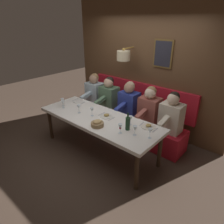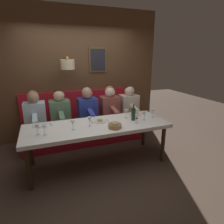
# 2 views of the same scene
# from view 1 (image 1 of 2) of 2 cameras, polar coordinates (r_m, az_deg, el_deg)

# --- Properties ---
(ground_plane) EXTENTS (12.00, 12.00, 0.00)m
(ground_plane) POSITION_cam_1_polar(r_m,az_deg,el_deg) (4.16, -3.50, -10.71)
(ground_plane) COLOR #423328
(dining_table) EXTENTS (0.90, 2.45, 0.74)m
(dining_table) POSITION_cam_1_polar(r_m,az_deg,el_deg) (3.81, -3.76, -2.39)
(dining_table) COLOR white
(dining_table) RESTS_ON ground_plane
(banquette_bench) EXTENTS (0.52, 2.65, 0.45)m
(banquette_bench) POSITION_cam_1_polar(r_m,az_deg,el_deg) (4.62, 4.16, -3.58)
(banquette_bench) COLOR red
(banquette_bench) RESTS_ON ground_plane
(back_wall_panel) EXTENTS (0.59, 3.85, 2.90)m
(back_wall_panel) POSITION_cam_1_polar(r_m,az_deg,el_deg) (4.66, 8.93, 11.50)
(back_wall_panel) COLOR brown
(back_wall_panel) RESTS_ON ground_plane
(diner_nearest) EXTENTS (0.60, 0.40, 0.79)m
(diner_nearest) POSITION_cam_1_polar(r_m,az_deg,el_deg) (3.90, 16.36, -0.49)
(diner_nearest) COLOR beige
(diner_nearest) RESTS_ON banquette_bench
(diner_near) EXTENTS (0.60, 0.40, 0.79)m
(diner_near) POSITION_cam_1_polar(r_m,az_deg,el_deg) (4.09, 10.48, 1.33)
(diner_near) COLOR #934C42
(diner_near) RESTS_ON banquette_bench
(diner_middle) EXTENTS (0.60, 0.40, 0.79)m
(diner_middle) POSITION_cam_1_polar(r_m,az_deg,el_deg) (4.34, 4.79, 3.08)
(diner_middle) COLOR #283893
(diner_middle) RESTS_ON banquette_bench
(diner_far) EXTENTS (0.60, 0.40, 0.79)m
(diner_far) POSITION_cam_1_polar(r_m,az_deg,el_deg) (4.68, -0.87, 4.78)
(diner_far) COLOR #567A5B
(diner_far) RESTS_ON banquette_bench
(diner_farthest) EXTENTS (0.60, 0.40, 0.79)m
(diner_farthest) POSITION_cam_1_polar(r_m,az_deg,el_deg) (4.99, -4.95, 5.98)
(diner_farthest) COLOR silver
(diner_farthest) RESTS_ON banquette_bench
(place_setting_0) EXTENTS (0.24, 0.32, 0.05)m
(place_setting_0) POSITION_cam_1_polar(r_m,az_deg,el_deg) (3.49, 10.17, -3.99)
(place_setting_0) COLOR silver
(place_setting_0) RESTS_ON dining_table
(place_setting_1) EXTENTS (0.24, 0.31, 0.05)m
(place_setting_1) POSITION_cam_1_polar(r_m,az_deg,el_deg) (3.80, -1.57, -1.07)
(place_setting_1) COLOR silver
(place_setting_1) RESTS_ON dining_table
(place_setting_2) EXTENTS (0.24, 0.32, 0.01)m
(place_setting_2) POSITION_cam_1_polar(r_m,az_deg,el_deg) (4.56, -9.31, 2.99)
(place_setting_2) COLOR white
(place_setting_2) RESTS_ON dining_table
(wine_glass_0) EXTENTS (0.07, 0.07, 0.16)m
(wine_glass_0) POSITION_cam_1_polar(r_m,az_deg,el_deg) (4.36, -13.72, 3.11)
(wine_glass_0) COLOR silver
(wine_glass_0) RESTS_ON dining_table
(wine_glass_1) EXTENTS (0.07, 0.07, 0.16)m
(wine_glass_1) POSITION_cam_1_polar(r_m,az_deg,el_deg) (3.22, 2.33, -4.14)
(wine_glass_1) COLOR silver
(wine_glass_1) RESTS_ON dining_table
(wine_glass_2) EXTENTS (0.07, 0.07, 0.16)m
(wine_glass_2) POSITION_cam_1_polar(r_m,az_deg,el_deg) (3.48, 5.19, -1.86)
(wine_glass_2) COLOR silver
(wine_glass_2) RESTS_ON dining_table
(wine_glass_3) EXTENTS (0.07, 0.07, 0.16)m
(wine_glass_3) POSITION_cam_1_polar(r_m,az_deg,el_deg) (3.81, -5.65, 0.54)
(wine_glass_3) COLOR silver
(wine_glass_3) RESTS_ON dining_table
(wine_glass_4) EXTENTS (0.07, 0.07, 0.16)m
(wine_glass_4) POSITION_cam_1_polar(r_m,az_deg,el_deg) (3.18, 6.45, -4.64)
(wine_glass_4) COLOR silver
(wine_glass_4) RESTS_ON dining_table
(wine_glass_5) EXTENTS (0.07, 0.07, 0.16)m
(wine_glass_5) POSITION_cam_1_polar(r_m,az_deg,el_deg) (3.96, -9.31, 1.31)
(wine_glass_5) COLOR silver
(wine_glass_5) RESTS_ON dining_table
(wine_glass_6) EXTENTS (0.07, 0.07, 0.16)m
(wine_glass_6) POSITION_cam_1_polar(r_m,az_deg,el_deg) (4.26, -13.58, 2.60)
(wine_glass_6) COLOR silver
(wine_glass_6) RESTS_ON dining_table
(wine_glass_7) EXTENTS (0.07, 0.07, 0.16)m
(wine_glass_7) POSITION_cam_1_polar(r_m,az_deg,el_deg) (3.14, 10.70, -5.35)
(wine_glass_7) COLOR silver
(wine_glass_7) RESTS_ON dining_table
(wine_bottle) EXTENTS (0.08, 0.08, 0.30)m
(wine_bottle) POSITION_cam_1_polar(r_m,az_deg,el_deg) (3.33, 4.44, -3.18)
(wine_bottle) COLOR #19381E
(wine_bottle) RESTS_ON dining_table
(bread_bowl) EXTENTS (0.22, 0.22, 0.12)m
(bread_bowl) POSITION_cam_1_polar(r_m,az_deg,el_deg) (3.46, -4.14, -3.27)
(bread_bowl) COLOR #9E7F56
(bread_bowl) RESTS_ON dining_table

